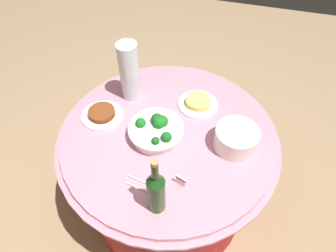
{
  "coord_description": "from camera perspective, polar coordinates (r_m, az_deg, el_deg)",
  "views": [
    {
      "loc": [
        -0.26,
        0.92,
        1.91
      ],
      "look_at": [
        0.0,
        0.0,
        0.79
      ],
      "focal_mm": 31.33,
      "sensor_mm": 36.0,
      "label": 1
    }
  ],
  "objects": [
    {
      "name": "ground_plane",
      "position": [
        2.14,
        -0.0,
        -13.91
      ],
      "size": [
        6.0,
        6.0,
        0.0
      ],
      "primitive_type": "plane",
      "color": "#9E7F5B"
    },
    {
      "name": "buffet_table",
      "position": [
        1.81,
        -0.0,
        -8.57
      ],
      "size": [
        1.16,
        1.16,
        0.74
      ],
      "color": "maroon",
      "rests_on": "ground_plane"
    },
    {
      "name": "broccoli_bowl",
      "position": [
        1.47,
        -2.25,
        -0.82
      ],
      "size": [
        0.28,
        0.28,
        0.11
      ],
      "color": "white",
      "rests_on": "buffet_table"
    },
    {
      "name": "plate_stack",
      "position": [
        1.46,
        13.08,
        -2.37
      ],
      "size": [
        0.21,
        0.21,
        0.11
      ],
      "color": "white",
      "rests_on": "buffet_table"
    },
    {
      "name": "wine_bottle",
      "position": [
        1.18,
        -2.32,
        -12.56
      ],
      "size": [
        0.07,
        0.07,
        0.34
      ],
      "color": "#194017",
      "rests_on": "buffet_table"
    },
    {
      "name": "decorative_fruit_vase",
      "position": [
        1.61,
        -7.45,
        10.17
      ],
      "size": [
        0.11,
        0.11,
        0.34
      ],
      "color": "silver",
      "rests_on": "buffet_table"
    },
    {
      "name": "serving_tongs",
      "position": [
        1.34,
        -5.43,
        -11.3
      ],
      "size": [
        0.17,
        0.07,
        0.01
      ],
      "color": "silver",
      "rests_on": "buffet_table"
    },
    {
      "name": "food_plate_noodles",
      "position": [
        1.64,
        5.84,
        4.5
      ],
      "size": [
        0.22,
        0.22,
        0.04
      ],
      "color": "white",
      "rests_on": "buffet_table"
    },
    {
      "name": "food_plate_stir_fry",
      "position": [
        1.61,
        -12.72,
        2.28
      ],
      "size": [
        0.22,
        0.22,
        0.04
      ],
      "color": "white",
      "rests_on": "buffet_table"
    },
    {
      "name": "label_placard_front",
      "position": [
        1.32,
        2.5,
        -10.55
      ],
      "size": [
        0.05,
        0.02,
        0.05
      ],
      "color": "white",
      "rests_on": "buffet_table"
    }
  ]
}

